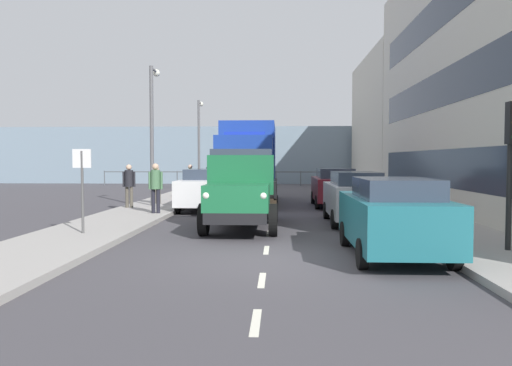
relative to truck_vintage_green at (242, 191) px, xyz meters
The scene contains 22 objects.
ground_plane 6.36m from the truck_vintage_green, 97.69° to the right, with size 80.00×80.00×0.00m, color #423F44.
sidewalk_left 8.63m from the truck_vintage_green, 133.62° to the right, with size 2.67×38.79×0.15m, color #9E9993.
sidewalk_right 7.58m from the truck_vintage_green, 55.67° to the right, with size 2.67×38.79×0.15m, color #9E9993.
road_centreline_markings 5.84m from the truck_vintage_green, 98.41° to the right, with size 0.12×35.03×0.01m.
building_far_block 24.03m from the truck_vintage_green, 116.32° to the right, with size 6.59×12.56×9.43m.
sea_horizon 28.64m from the truck_vintage_green, 91.68° to the right, with size 80.00×0.80×5.00m, color gray.
seawall_railing 25.01m from the truck_vintage_green, 91.92° to the right, with size 28.08×0.08×1.20m.
truck_vintage_green is the anchor object (origin of this frame).
lorry_cargo_blue 9.19m from the truck_vintage_green, 87.79° to the right, with size 2.58×8.20×3.87m.
car_teal_kerbside_near 5.47m from the truck_vintage_green, 131.44° to the left, with size 1.93×4.20×1.72m.
car_silver_kerbside_1 3.93m from the truck_vintage_green, 157.22° to the right, with size 1.78×4.31×1.72m.
car_maroon_kerbside_2 8.40m from the truck_vintage_green, 115.54° to the right, with size 1.90×4.34×1.72m.
car_white_oppositeside_0 5.98m from the truck_vintage_green, 71.01° to the right, with size 1.97×4.39×1.72m.
car_red_oppositeside_1 12.27m from the truck_vintage_green, 80.88° to the right, with size 1.96×4.70×1.72m.
car_navy_oppositeside_2 18.79m from the truck_vintage_green, 84.06° to the right, with size 1.94×4.27×1.72m.
pedestrian_strolling 4.57m from the truck_vintage_green, 41.81° to the right, with size 0.53×0.34×1.83m.
pedestrian_with_bag 7.16m from the truck_vintage_green, 45.42° to the right, with size 0.53×0.34×1.77m.
pedestrian_in_dark_coat 8.19m from the truck_vintage_green, 58.06° to the right, with size 0.53×0.34×1.65m.
pedestrian_couple_a 10.48m from the truck_vintage_green, 71.25° to the right, with size 0.53×0.34×1.72m.
lamp_post_promenade 8.03m from the truck_vintage_green, 55.44° to the right, with size 0.32×1.14×5.96m.
lamp_post_far 18.88m from the truck_vintage_green, 76.90° to the right, with size 0.32×1.14×5.92m.
street_sign 4.59m from the truck_vintage_green, 25.47° to the left, with size 0.50×0.07×2.25m.
Camera 1 is at (-0.31, 10.50, 2.12)m, focal length 34.94 mm.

